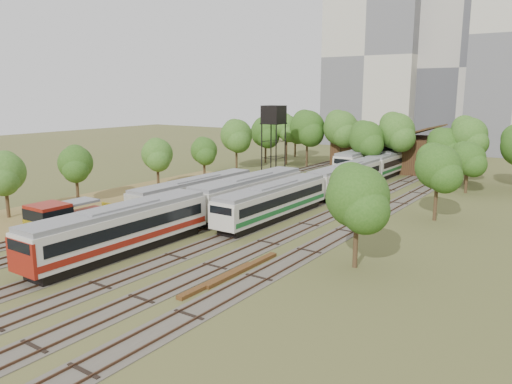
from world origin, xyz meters
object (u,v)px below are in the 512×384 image
Objects in this scene: railcar_green_set at (346,178)px; water_tower at (274,116)px; shunter_locomotive at (67,223)px; railcar_red_set at (194,209)px.

railcar_green_set is 18.64m from water_tower.
railcar_green_set is at bearing 73.82° from shunter_locomotive.
water_tower is (-11.71, 31.99, 7.01)m from railcar_red_set.
shunter_locomotive is 0.75× the size of water_tower.
railcar_green_set is at bearing -24.07° from water_tower.
railcar_red_set is at bearing -99.10° from railcar_green_set.
shunter_locomotive is at bearing -106.18° from railcar_green_set.
water_tower reaches higher than railcar_green_set.
water_tower is at bearing 97.84° from shunter_locomotive.
railcar_red_set reaches higher than railcar_green_set.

